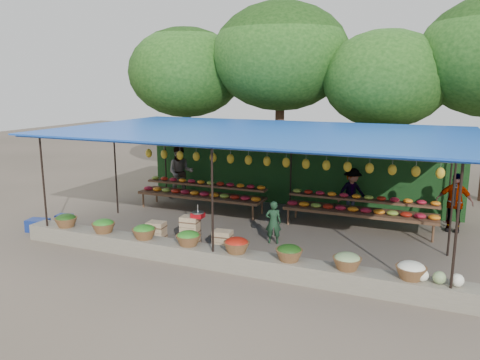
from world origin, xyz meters
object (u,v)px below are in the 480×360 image
at_px(crate_counter, 189,234).
at_px(blue_crate_front, 38,225).
at_px(weighing_scale, 198,214).
at_px(blue_crate_back, 64,219).
at_px(vendor_seated, 273,222).

xyz_separation_m(crate_counter, blue_crate_front, (-4.47, -0.59, -0.14)).
bearing_deg(weighing_scale, blue_crate_back, 176.83).
bearing_deg(crate_counter, blue_crate_front, -172.42).
relative_size(vendor_seated, blue_crate_back, 2.53).
bearing_deg(blue_crate_front, crate_counter, -4.21).
xyz_separation_m(weighing_scale, blue_crate_front, (-4.73, -0.59, -0.68)).
distance_m(weighing_scale, blue_crate_back, 4.64).
bearing_deg(blue_crate_front, weighing_scale, -4.62).
bearing_deg(weighing_scale, vendor_seated, 31.83).
xyz_separation_m(crate_counter, weighing_scale, (0.26, -0.00, 0.54)).
relative_size(crate_counter, weighing_scale, 7.25).
distance_m(vendor_seated, blue_crate_back, 6.27).
bearing_deg(vendor_seated, crate_counter, 9.92).
distance_m(crate_counter, weighing_scale, 0.60).
height_order(blue_crate_front, blue_crate_back, blue_crate_front).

